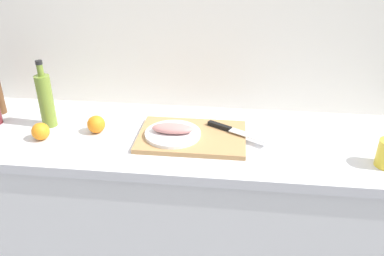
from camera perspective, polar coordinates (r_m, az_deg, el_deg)
back_wall at (r=1.84m, az=-0.54°, el=13.46°), size 3.20×0.05×2.50m
kitchen_counter at (r=1.92m, az=-1.64°, el=-12.91°), size 2.00×0.60×0.90m
cutting_board at (r=1.64m, az=-0.00°, el=-1.24°), size 0.44×0.30×0.02m
white_plate at (r=1.62m, az=-2.79°, el=-0.85°), size 0.23×0.23×0.01m
fish_fillet at (r=1.61m, az=-2.81°, el=-0.06°), size 0.17×0.07×0.04m
chef_knife at (r=1.66m, az=5.56°, el=-0.21°), size 0.27×0.17×0.02m
olive_oil_bottle at (r=1.81m, az=-20.44°, el=3.86°), size 0.06×0.06×0.30m
orange_0 at (r=1.74m, az=-21.10°, el=-0.46°), size 0.07×0.07×0.07m
orange_1 at (r=1.72m, az=-13.72°, el=0.53°), size 0.08×0.08×0.08m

